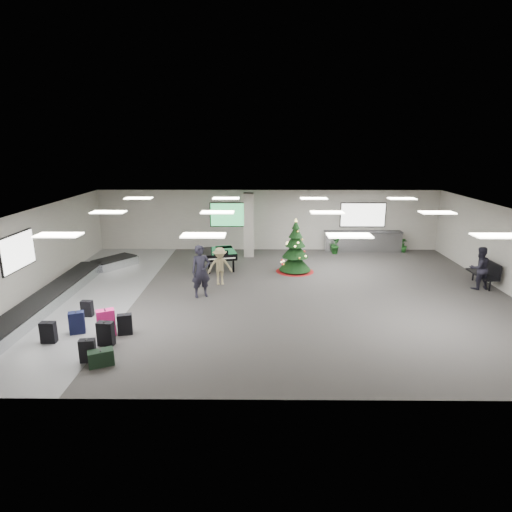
{
  "coord_description": "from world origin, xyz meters",
  "views": [
    {
      "loc": [
        -0.45,
        -15.46,
        5.61
      ],
      "look_at": [
        -0.6,
        1.0,
        1.22
      ],
      "focal_mm": 30.0,
      "sensor_mm": 36.0,
      "label": 1
    }
  ],
  "objects_px": {
    "pink_suitcase": "(106,323)",
    "traveler_b": "(220,266)",
    "potted_plant_left": "(336,245)",
    "potted_plant_right": "(403,245)",
    "bench": "(485,271)",
    "service_counter": "(363,241)",
    "christmas_tree": "(295,253)",
    "traveler_a": "(201,271)",
    "baggage_carousel": "(66,288)",
    "traveler_bench": "(479,268)",
    "grand_piano": "(219,254)"
  },
  "relations": [
    {
      "from": "pink_suitcase",
      "to": "traveler_b",
      "type": "height_order",
      "value": "traveler_b"
    },
    {
      "from": "service_counter",
      "to": "potted_plant_right",
      "type": "bearing_deg",
      "value": -4.07
    },
    {
      "from": "potted_plant_right",
      "to": "baggage_carousel",
      "type": "bearing_deg",
      "value": -156.23
    },
    {
      "from": "potted_plant_left",
      "to": "potted_plant_right",
      "type": "distance_m",
      "value": 3.64
    },
    {
      "from": "baggage_carousel",
      "to": "christmas_tree",
      "type": "height_order",
      "value": "christmas_tree"
    },
    {
      "from": "pink_suitcase",
      "to": "grand_piano",
      "type": "xyz_separation_m",
      "value": [
        2.75,
        6.93,
        0.32
      ]
    },
    {
      "from": "baggage_carousel",
      "to": "christmas_tree",
      "type": "relative_size",
      "value": 4.0
    },
    {
      "from": "traveler_b",
      "to": "baggage_carousel",
      "type": "bearing_deg",
      "value": 179.86
    },
    {
      "from": "baggage_carousel",
      "to": "traveler_bench",
      "type": "height_order",
      "value": "traveler_bench"
    },
    {
      "from": "traveler_b",
      "to": "traveler_bench",
      "type": "bearing_deg",
      "value": -14.3
    },
    {
      "from": "baggage_carousel",
      "to": "grand_piano",
      "type": "xyz_separation_m",
      "value": [
        5.55,
        3.3,
        0.52
      ]
    },
    {
      "from": "bench",
      "to": "traveler_a",
      "type": "bearing_deg",
      "value": -173.34
    },
    {
      "from": "grand_piano",
      "to": "traveler_bench",
      "type": "distance_m",
      "value": 10.74
    },
    {
      "from": "service_counter",
      "to": "bench",
      "type": "relative_size",
      "value": 2.43
    },
    {
      "from": "pink_suitcase",
      "to": "traveler_b",
      "type": "relative_size",
      "value": 0.54
    },
    {
      "from": "pink_suitcase",
      "to": "potted_plant_right",
      "type": "xyz_separation_m",
      "value": [
        12.14,
        10.21,
        -0.03
      ]
    },
    {
      "from": "bench",
      "to": "traveler_bench",
      "type": "relative_size",
      "value": 0.98
    },
    {
      "from": "bench",
      "to": "traveler_a",
      "type": "height_order",
      "value": "traveler_a"
    },
    {
      "from": "baggage_carousel",
      "to": "grand_piano",
      "type": "relative_size",
      "value": 4.71
    },
    {
      "from": "traveler_a",
      "to": "christmas_tree",
      "type": "bearing_deg",
      "value": 17.53
    },
    {
      "from": "christmas_tree",
      "to": "traveler_a",
      "type": "xyz_separation_m",
      "value": [
        -3.75,
        -3.28,
        0.16
      ]
    },
    {
      "from": "christmas_tree",
      "to": "potted_plant_left",
      "type": "distance_m",
      "value": 3.98
    },
    {
      "from": "service_counter",
      "to": "potted_plant_left",
      "type": "distance_m",
      "value": 1.61
    },
    {
      "from": "pink_suitcase",
      "to": "traveler_bench",
      "type": "distance_m",
      "value": 13.88
    },
    {
      "from": "pink_suitcase",
      "to": "traveler_bench",
      "type": "bearing_deg",
      "value": -6.7
    },
    {
      "from": "grand_piano",
      "to": "traveler_bench",
      "type": "bearing_deg",
      "value": -27.48
    },
    {
      "from": "traveler_bench",
      "to": "potted_plant_right",
      "type": "xyz_separation_m",
      "value": [
        -1.04,
        5.87,
        -0.47
      ]
    },
    {
      "from": "baggage_carousel",
      "to": "traveler_bench",
      "type": "xyz_separation_m",
      "value": [
        15.98,
        0.72,
        0.64
      ]
    },
    {
      "from": "service_counter",
      "to": "pink_suitcase",
      "type": "bearing_deg",
      "value": -134.09
    },
    {
      "from": "service_counter",
      "to": "christmas_tree",
      "type": "distance_m",
      "value": 5.38
    },
    {
      "from": "christmas_tree",
      "to": "potted_plant_left",
      "type": "bearing_deg",
      "value": 53.27
    },
    {
      "from": "baggage_carousel",
      "to": "potted_plant_right",
      "type": "xyz_separation_m",
      "value": [
        14.95,
        6.58,
        0.16
      ]
    },
    {
      "from": "bench",
      "to": "service_counter",
      "type": "bearing_deg",
      "value": 122.39
    },
    {
      "from": "baggage_carousel",
      "to": "potted_plant_left",
      "type": "relative_size",
      "value": 10.77
    },
    {
      "from": "traveler_a",
      "to": "traveler_bench",
      "type": "distance_m",
      "value": 10.82
    },
    {
      "from": "christmas_tree",
      "to": "bench",
      "type": "height_order",
      "value": "christmas_tree"
    },
    {
      "from": "traveler_a",
      "to": "traveler_bench",
      "type": "bearing_deg",
      "value": -18.37
    },
    {
      "from": "bench",
      "to": "potted_plant_right",
      "type": "height_order",
      "value": "bench"
    },
    {
      "from": "traveler_a",
      "to": "traveler_bench",
      "type": "xyz_separation_m",
      "value": [
        10.77,
        0.99,
        -0.14
      ]
    },
    {
      "from": "potted_plant_left",
      "to": "potted_plant_right",
      "type": "height_order",
      "value": "potted_plant_left"
    },
    {
      "from": "traveler_bench",
      "to": "pink_suitcase",
      "type": "bearing_deg",
      "value": 7.82
    },
    {
      "from": "pink_suitcase",
      "to": "traveler_b",
      "type": "bearing_deg",
      "value": 33.31
    },
    {
      "from": "bench",
      "to": "pink_suitcase",
      "type": "bearing_deg",
      "value": -161.19
    },
    {
      "from": "traveler_bench",
      "to": "potted_plant_right",
      "type": "relative_size",
      "value": 2.26
    },
    {
      "from": "traveler_a",
      "to": "traveler_b",
      "type": "distance_m",
      "value": 1.57
    },
    {
      "from": "service_counter",
      "to": "grand_piano",
      "type": "distance_m",
      "value": 8.06
    },
    {
      "from": "service_counter",
      "to": "potted_plant_right",
      "type": "distance_m",
      "value": 2.12
    },
    {
      "from": "bench",
      "to": "potted_plant_left",
      "type": "xyz_separation_m",
      "value": [
        -5.12,
        5.07,
        -0.14
      ]
    },
    {
      "from": "pink_suitcase",
      "to": "traveler_bench",
      "type": "xyz_separation_m",
      "value": [
        13.18,
        4.34,
        0.45
      ]
    },
    {
      "from": "potted_plant_left",
      "to": "christmas_tree",
      "type": "bearing_deg",
      "value": -126.73
    }
  ]
}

